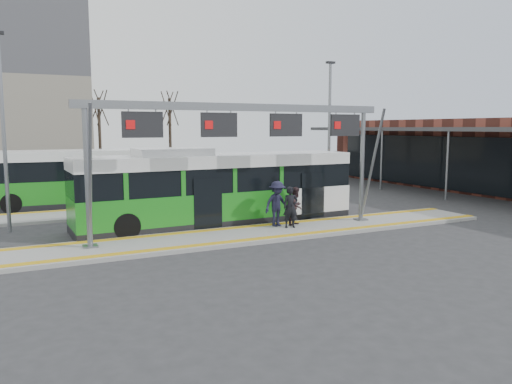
# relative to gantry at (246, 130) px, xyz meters

# --- Properties ---
(ground) EXTENTS (120.00, 120.00, 0.00)m
(ground) POSITION_rel_gantry_xyz_m (0.35, -0.25, -4.30)
(ground) COLOR #2D2D30
(ground) RESTS_ON ground
(platform_main) EXTENTS (22.00, 3.00, 0.15)m
(platform_main) POSITION_rel_gantry_xyz_m (0.35, -0.25, -4.22)
(platform_main) COLOR gray
(platform_main) RESTS_ON ground
(platform_second) EXTENTS (20.00, 3.00, 0.15)m
(platform_second) POSITION_rel_gantry_xyz_m (-3.65, 7.75, -4.22)
(platform_second) COLOR gray
(platform_second) RESTS_ON ground
(tactile_main) EXTENTS (22.00, 2.65, 0.02)m
(tactile_main) POSITION_rel_gantry_xyz_m (0.35, -0.25, -4.14)
(tactile_main) COLOR gold
(tactile_main) RESTS_ON platform_main
(tactile_second) EXTENTS (20.00, 0.35, 0.02)m
(tactile_second) POSITION_rel_gantry_xyz_m (-3.65, 8.90, -4.14)
(tactile_second) COLOR gold
(tactile_second) RESTS_ON platform_second
(gantry) EXTENTS (13.00, 1.68, 5.20)m
(gantry) POSITION_rel_gantry_xyz_m (0.00, 0.00, 0.00)
(gantry) COLOR slate
(gantry) RESTS_ON platform_main
(hero_bus) EXTENTS (12.86, 3.12, 3.51)m
(hero_bus) POSITION_rel_gantry_xyz_m (-0.19, 2.72, -2.69)
(hero_bus) COLOR black
(hero_bus) RESTS_ON ground
(bg_bus_green) EXTENTS (12.70, 3.24, 3.15)m
(bg_bus_green) POSITION_rel_gantry_xyz_m (-4.23, 11.03, -2.74)
(bg_bus_green) COLOR black
(bg_bus_green) RESTS_ON ground
(passenger_a) EXTENTS (0.73, 0.57, 1.76)m
(passenger_a) POSITION_rel_gantry_xyz_m (2.05, -0.05, -3.27)
(passenger_a) COLOR black
(passenger_a) RESTS_ON platform_main
(passenger_b) EXTENTS (1.03, 0.98, 1.67)m
(passenger_b) POSITION_rel_gantry_xyz_m (2.55, 0.36, -3.31)
(passenger_b) COLOR #2F1F21
(passenger_b) RESTS_ON platform_main
(passenger_c) EXTENTS (1.36, 0.91, 1.96)m
(passenger_c) POSITION_rel_gantry_xyz_m (1.68, 0.49, -3.17)
(passenger_c) COLOR #1B1B31
(passenger_c) RESTS_ON platform_main
(tree_left) EXTENTS (1.40, 1.40, 8.16)m
(tree_left) POSITION_rel_gantry_xyz_m (-0.99, 30.65, 1.89)
(tree_left) COLOR #382B21
(tree_left) RESTS_ON ground
(tree_mid) EXTENTS (1.40, 1.40, 8.16)m
(tree_mid) POSITION_rel_gantry_xyz_m (5.44, 29.33, 1.89)
(tree_mid) COLOR #382B21
(tree_mid) RESTS_ON ground
(lamp_west) EXTENTS (0.50, 0.25, 8.25)m
(lamp_west) POSITION_rel_gantry_xyz_m (-8.76, 4.95, 0.07)
(lamp_west) COLOR slate
(lamp_west) RESTS_ON ground
(lamp_east) EXTENTS (0.50, 0.25, 8.12)m
(lamp_east) POSITION_rel_gantry_xyz_m (8.05, 5.95, 0.00)
(lamp_east) COLOR slate
(lamp_east) RESTS_ON ground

